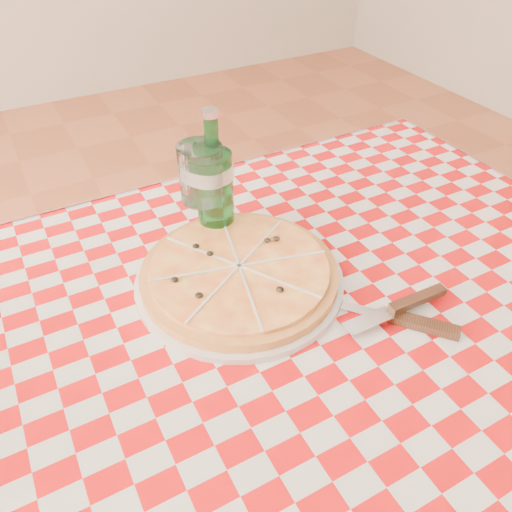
{
  "coord_description": "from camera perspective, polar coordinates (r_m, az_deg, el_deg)",
  "views": [
    {
      "loc": [
        -0.32,
        -0.49,
        1.34
      ],
      "look_at": [
        -0.02,
        0.06,
        0.82
      ],
      "focal_mm": 35.0,
      "sensor_mm": 36.0,
      "label": 1
    }
  ],
  "objects": [
    {
      "name": "cutlery",
      "position": [
        0.82,
        15.1,
        -6.26
      ],
      "size": [
        0.33,
        0.31,
        0.03
      ],
      "primitive_type": null,
      "rotation": [
        0.0,
        0.0,
        -0.37
      ],
      "color": "silver",
      "rests_on": "tablecloth"
    },
    {
      "name": "pizza_plate",
      "position": [
        0.84,
        -1.93,
        -1.86
      ],
      "size": [
        0.43,
        0.43,
        0.05
      ],
      "primitive_type": null,
      "rotation": [
        0.0,
        0.0,
        -0.24
      ],
      "color": "#CE8744",
      "rests_on": "tablecloth"
    },
    {
      "name": "dining_table",
      "position": [
        0.9,
        2.97,
        -9.58
      ],
      "size": [
        1.2,
        0.8,
        0.75
      ],
      "color": "brown",
      "rests_on": "ground"
    },
    {
      "name": "water_bottle",
      "position": [
        0.9,
        -4.82,
        8.94
      ],
      "size": [
        0.09,
        0.09,
        0.25
      ],
      "primitive_type": null,
      "rotation": [
        0.0,
        0.0,
        0.36
      ],
      "color": "#1A6826",
      "rests_on": "tablecloth"
    },
    {
      "name": "wine_glass",
      "position": [
        0.9,
        -6.06,
        6.76
      ],
      "size": [
        0.08,
        0.08,
        0.2
      ],
      "primitive_type": null,
      "rotation": [
        0.0,
        0.0,
        0.06
      ],
      "color": "silver",
      "rests_on": "tablecloth"
    },
    {
      "name": "tablecloth",
      "position": [
        0.83,
        3.19,
        -5.32
      ],
      "size": [
        1.3,
        0.9,
        0.01
      ],
      "primitive_type": "cube",
      "color": "#AA0A0B",
      "rests_on": "dining_table"
    }
  ]
}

